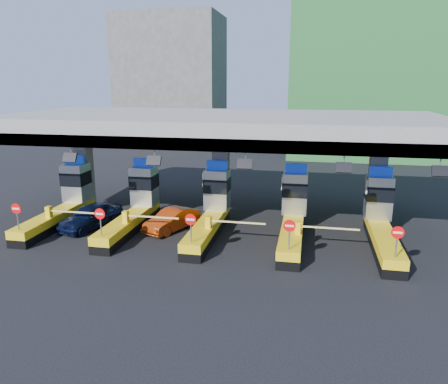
# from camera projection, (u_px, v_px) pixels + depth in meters

# --- Properties ---
(ground) EXTENTS (120.00, 120.00, 0.00)m
(ground) POSITION_uv_depth(u_px,v_px,m) (211.00, 232.00, 27.16)
(ground) COLOR black
(ground) RESTS_ON ground
(toll_canopy) EXTENTS (28.00, 12.09, 7.00)m
(toll_canopy) POSITION_uv_depth(u_px,v_px,m) (220.00, 128.00, 28.38)
(toll_canopy) COLOR slate
(toll_canopy) RESTS_ON ground
(toll_lane_far_left) EXTENTS (4.43, 8.00, 4.16)m
(toll_lane_far_left) POSITION_uv_depth(u_px,v_px,m) (66.00, 200.00, 28.99)
(toll_lane_far_left) COLOR black
(toll_lane_far_left) RESTS_ON ground
(toll_lane_left) EXTENTS (4.43, 8.00, 4.16)m
(toll_lane_left) POSITION_uv_depth(u_px,v_px,m) (136.00, 204.00, 28.04)
(toll_lane_left) COLOR black
(toll_lane_left) RESTS_ON ground
(toll_lane_center) EXTENTS (4.43, 8.00, 4.16)m
(toll_lane_center) POSITION_uv_depth(u_px,v_px,m) (212.00, 209.00, 27.08)
(toll_lane_center) COLOR black
(toll_lane_center) RESTS_ON ground
(toll_lane_right) EXTENTS (4.43, 8.00, 4.16)m
(toll_lane_right) POSITION_uv_depth(u_px,v_px,m) (293.00, 213.00, 26.13)
(toll_lane_right) COLOR black
(toll_lane_right) RESTS_ON ground
(toll_lane_far_right) EXTENTS (4.43, 8.00, 4.16)m
(toll_lane_far_right) POSITION_uv_depth(u_px,v_px,m) (381.00, 218.00, 25.17)
(toll_lane_far_right) COLOR black
(toll_lane_far_right) RESTS_ON ground
(bg_building_scaffold) EXTENTS (18.00, 12.00, 28.00)m
(bg_building_scaffold) POSITION_uv_depth(u_px,v_px,m) (369.00, 39.00, 51.83)
(bg_building_scaffold) COLOR #1E5926
(bg_building_scaffold) RESTS_ON ground
(bg_building_concrete) EXTENTS (14.00, 10.00, 18.00)m
(bg_building_concrete) POSITION_uv_depth(u_px,v_px,m) (172.00, 82.00, 61.82)
(bg_building_concrete) COLOR #4C4C49
(bg_building_concrete) RESTS_ON ground
(van) EXTENTS (3.17, 4.88, 1.55)m
(van) POSITION_uv_depth(u_px,v_px,m) (91.00, 216.00, 27.71)
(van) COLOR black
(van) RESTS_ON ground
(red_car) EXTENTS (2.93, 4.26, 1.33)m
(red_car) POSITION_uv_depth(u_px,v_px,m) (172.00, 220.00, 27.30)
(red_car) COLOR #952F0B
(red_car) RESTS_ON ground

